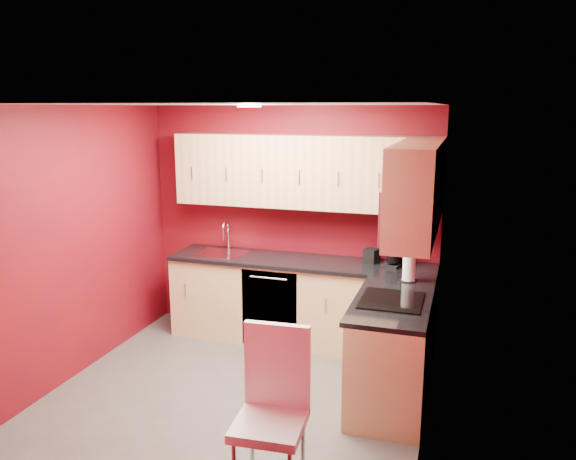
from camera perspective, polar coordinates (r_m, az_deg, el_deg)
The scene contains 21 objects.
floor at distance 5.25m, azimuth -4.79°, elevation -15.86°, with size 3.20×3.20×0.00m, color #4E4C49.
ceiling at distance 4.62m, azimuth -5.36°, elevation 12.59°, with size 3.20×3.20×0.00m, color white.
wall_back at distance 6.16m, azimuth 0.31°, elevation 0.87°, with size 3.20×3.20×0.00m, color maroon.
wall_front at distance 3.52m, azimuth -14.61°, elevation -8.49°, with size 3.20×3.20×0.00m, color maroon.
wall_left at distance 5.59m, azimuth -20.39°, elevation -1.12°, with size 3.00×3.00×0.00m, color maroon.
wall_right at distance 4.44m, azimuth 14.43°, elevation -4.10°, with size 3.00×3.00×0.00m, color maroon.
base_cabinets_back at distance 6.04m, azimuth 1.27°, elevation -7.39°, with size 2.80×0.60×0.87m, color #D2B978.
base_cabinets_right at distance 4.98m, azimuth 10.57°, elevation -12.09°, with size 0.60×1.30×0.87m, color #D2B978.
countertop_back at distance 5.89m, azimuth 1.25°, elevation -3.27°, with size 2.80×0.63×0.04m, color black.
countertop_right at distance 4.79m, azimuth 10.59°, elevation -7.19°, with size 0.63×1.27×0.04m, color black.
upper_cabinets_back at distance 5.85m, azimuth 1.68°, elevation 5.95°, with size 2.80×0.35×0.75m, color tan.
upper_cabinets_right at distance 4.75m, azimuth 13.06°, elevation 4.91°, with size 0.35×1.55×0.75m.
microwave at distance 4.55m, azimuth 12.27°, elevation 1.73°, with size 0.42×0.76×0.42m.
cooktop at distance 4.75m, azimuth 10.48°, elevation -7.04°, with size 0.50×0.55×0.01m, color black.
sink at distance 6.20m, azimuth -6.71°, elevation -2.04°, with size 0.52×0.42×0.35m.
dishwasher_front at distance 5.86m, azimuth -1.91°, elevation -8.05°, with size 0.60×0.02×0.82m, color black.
downlight at distance 4.90m, azimuth -3.96°, elevation 12.42°, with size 0.20×0.20×0.01m, color white.
coffee_maker at distance 5.73m, azimuth 10.61°, elevation -2.33°, with size 0.16×0.22×0.27m, color black, non-canonical shape.
napkin_holder at distance 5.85m, azimuth 8.49°, elevation -2.59°, with size 0.13×0.13×0.14m, color black, non-canonical shape.
paper_towel at distance 5.28m, azimuth 12.19°, elevation -3.68°, with size 0.15×0.15×0.27m, color white, non-canonical shape.
dining_chair at distance 3.78m, azimuth -1.90°, elevation -18.34°, with size 0.44×0.46×1.10m, color silver, non-canonical shape.
Camera 1 is at (1.80, -4.26, 2.48)m, focal length 35.00 mm.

